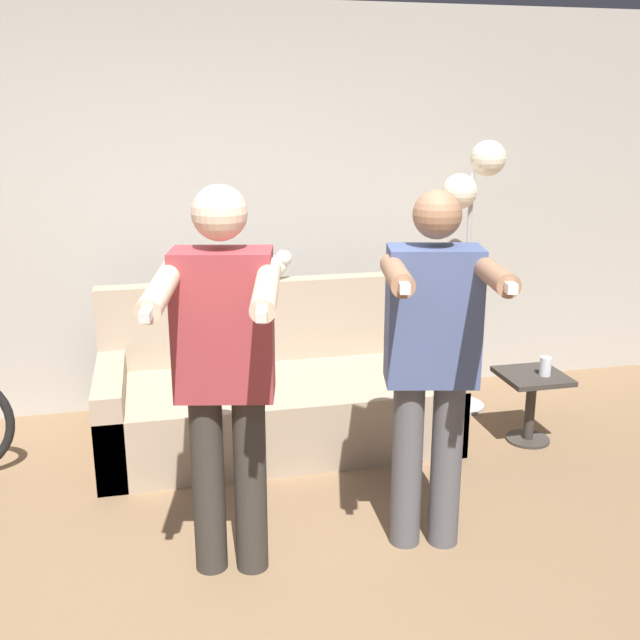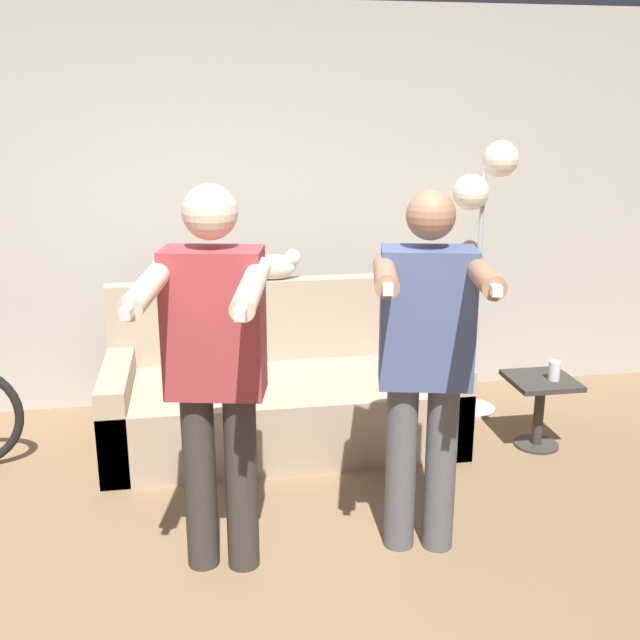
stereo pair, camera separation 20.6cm
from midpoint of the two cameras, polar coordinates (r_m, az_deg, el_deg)
name	(u,v)px [view 1 (the left image)]	position (r m, az deg, el deg)	size (l,w,h in m)	color
wall_back	(196,213)	(4.97, -10.63, 8.04)	(10.00, 0.05, 2.60)	#B7B2A8
couch	(276,396)	(4.56, -4.69, -5.81)	(2.07, 0.93, 0.92)	tan
person_left	(224,362)	(3.07, -9.21, -3.22)	(0.56, 0.74, 1.68)	#38332D
person_right	(432,353)	(3.25, 6.75, -2.52)	(0.57, 0.74, 1.64)	#56565B
cat	(266,266)	(4.67, -5.39, 4.08)	(0.41, 0.14, 0.19)	silver
floor_lamp	(472,202)	(4.83, 10.30, 8.81)	(0.40, 0.33, 1.76)	#B2B2B7
side_table	(531,394)	(4.65, 14.59, -5.48)	(0.37, 0.37, 0.43)	#38332D
cup	(545,366)	(4.58, 15.58, -3.43)	(0.07, 0.07, 0.11)	silver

